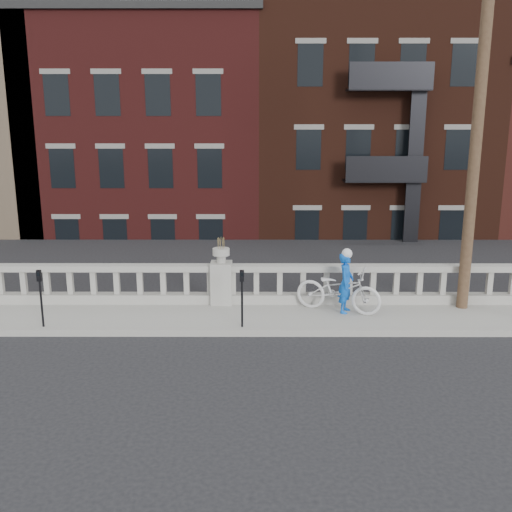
{
  "coord_description": "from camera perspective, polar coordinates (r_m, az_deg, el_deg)",
  "views": [
    {
      "loc": [
        0.94,
        -10.37,
        4.79
      ],
      "look_at": [
        0.9,
        3.2,
        1.59
      ],
      "focal_mm": 40.0,
      "sensor_mm": 36.0,
      "label": 1
    }
  ],
  "objects": [
    {
      "name": "parking_meter_d",
      "position": [
        13.09,
        -1.41,
        -3.61
      ],
      "size": [
        0.1,
        0.09,
        1.36
      ],
      "color": "black",
      "rests_on": "sidewalk"
    },
    {
      "name": "cyclist",
      "position": [
        14.31,
        8.98,
        -2.65
      ],
      "size": [
        0.54,
        0.65,
        1.52
      ],
      "primitive_type": "imported",
      "rotation": [
        0.0,
        0.0,
        1.21
      ],
      "color": "blue",
      "rests_on": "sidewalk"
    },
    {
      "name": "parking_meter_c",
      "position": [
        14.0,
        -20.75,
        -3.36
      ],
      "size": [
        0.1,
        0.09,
        1.36
      ],
      "color": "black",
      "rests_on": "sidewalk"
    },
    {
      "name": "planter_pedestal",
      "position": [
        14.89,
        -3.48,
        -2.2
      ],
      "size": [
        0.55,
        0.55,
        1.76
      ],
      "color": "#99968D",
      "rests_on": "sidewalk"
    },
    {
      "name": "bicycle",
      "position": [
        14.38,
        8.24,
        -3.34
      ],
      "size": [
        2.29,
        1.56,
        1.14
      ],
      "primitive_type": "imported",
      "rotation": [
        0.0,
        0.0,
        1.16
      ],
      "color": "silver",
      "rests_on": "sidewalk"
    },
    {
      "name": "lower_level",
      "position": [
        33.49,
        -0.51,
        9.55
      ],
      "size": [
        80.0,
        44.0,
        20.8
      ],
      "color": "#605E59",
      "rests_on": "ground"
    },
    {
      "name": "utility_pole",
      "position": [
        14.94,
        21.44,
        14.08
      ],
      "size": [
        1.6,
        0.28,
        10.0
      ],
      "color": "#422D1E",
      "rests_on": "sidewalk"
    },
    {
      "name": "sidewalk",
      "position": [
        14.21,
        -3.67,
        -6.16
      ],
      "size": [
        32.0,
        2.2,
        0.15
      ],
      "primitive_type": "cube",
      "color": "#99968D",
      "rests_on": "ground"
    },
    {
      "name": "ground",
      "position": [
        11.47,
        -4.65,
        -11.5
      ],
      "size": [
        120.0,
        120.0,
        0.0
      ],
      "primitive_type": "plane",
      "color": "black",
      "rests_on": "ground"
    },
    {
      "name": "balustrade",
      "position": [
        14.94,
        -3.47,
        -2.9
      ],
      "size": [
        28.0,
        0.34,
        1.03
      ],
      "color": "#99968D",
      "rests_on": "sidewalk"
    }
  ]
}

